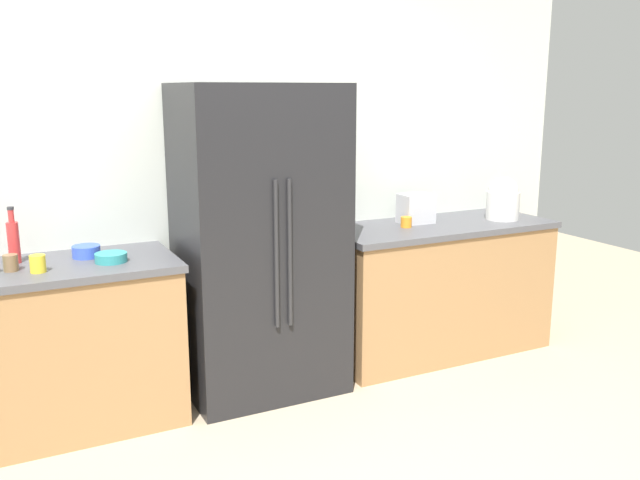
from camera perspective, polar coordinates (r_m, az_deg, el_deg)
name	(u,v)px	position (r m, az deg, el deg)	size (l,w,h in m)	color
kitchen_back_panel	(222,144)	(4.30, -8.24, 8.00)	(5.22, 0.10, 2.95)	silver
counter_left	(50,348)	(3.94, -21.71, -8.42)	(1.36, 0.67, 0.91)	#9E7247
counter_right	(436,288)	(4.80, 9.73, -3.95)	(1.58, 0.67, 0.91)	#9E7247
refrigerator	(260,242)	(4.04, -5.05, -0.17)	(0.92, 0.68, 1.84)	black
toaster	(416,208)	(4.68, 8.04, 2.63)	(0.22, 0.16, 0.20)	silver
rice_cooker	(503,199)	(4.92, 15.09, 3.34)	(0.23, 0.23, 0.30)	silver
bottle_a	(13,240)	(3.90, -24.29, -0.01)	(0.06, 0.06, 0.30)	red
cup_a	(11,263)	(3.75, -24.49, -1.76)	(0.07, 0.07, 0.08)	brown
cup_c	(406,222)	(4.53, 7.23, 1.50)	(0.07, 0.07, 0.07)	orange
cup_d	(38,264)	(3.67, -22.57, -1.85)	(0.08, 0.08, 0.09)	yellow
bowl_a	(111,257)	(3.76, -17.10, -1.41)	(0.17, 0.17, 0.05)	teal
bowl_b	(86,251)	(3.91, -18.99, -0.91)	(0.15, 0.15, 0.06)	blue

